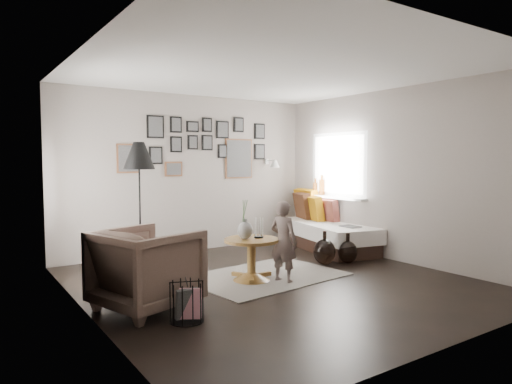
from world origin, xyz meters
TOP-DOWN VIEW (x-y plane):
  - ground at (0.00, 0.00)m, footprint 4.80×4.80m
  - wall_back at (0.00, 2.40)m, footprint 4.50×0.00m
  - wall_front at (0.00, -2.40)m, footprint 4.50×0.00m
  - wall_left at (-2.25, 0.00)m, footprint 0.00×4.80m
  - wall_right at (2.25, 0.00)m, footprint 0.00×4.80m
  - ceiling at (0.00, 0.00)m, footprint 4.80×4.80m
  - door_left at (-2.23, 1.20)m, footprint 0.00×2.14m
  - window_right at (2.18, 1.34)m, footprint 0.15×1.32m
  - gallery_wall at (0.29, 2.38)m, footprint 2.74×0.03m
  - wall_sconce at (1.55, 2.13)m, footprint 0.18×0.36m
  - rug at (0.05, 0.30)m, footprint 2.10×1.58m
  - pedestal_table at (-0.21, 0.21)m, footprint 0.69×0.69m
  - vase at (-0.29, 0.23)m, footprint 0.20×0.20m
  - candles at (-0.10, 0.21)m, footprint 0.12×0.12m
  - daybed at (2.00, 1.28)m, footprint 1.25×2.14m
  - magazine_on_daybed at (1.96, 0.63)m, footprint 0.23×0.31m
  - armchair at (-1.70, -0.09)m, footprint 1.15×1.13m
  - armchair_cushion at (-1.67, -0.04)m, footprint 0.47×0.48m
  - floor_lamp at (-1.29, 1.22)m, footprint 0.41×0.41m
  - magazine_basket at (-1.52, -0.66)m, footprint 0.40×0.40m
  - demijohn_large at (1.17, 0.37)m, footprint 0.33×0.33m
  - demijohn_small at (1.52, 0.25)m, footprint 0.29×0.29m
  - child at (0.09, -0.05)m, footprint 0.35×0.43m

SIDE VIEW (x-z plane):
  - ground at x=0.00m, z-range 0.00..0.00m
  - rug at x=0.05m, z-range 0.00..0.01m
  - demijohn_small at x=1.52m, z-range -0.05..0.39m
  - magazine_basket at x=-1.52m, z-range 0.00..0.38m
  - demijohn_large at x=1.17m, z-range -0.06..0.44m
  - pedestal_table at x=-0.21m, z-range -0.02..0.52m
  - daybed at x=2.00m, z-range -0.18..0.81m
  - armchair at x=-1.70m, z-range 0.00..0.84m
  - magazine_on_daybed at x=1.96m, z-range 0.46..0.47m
  - armchair_cushion at x=-1.67m, z-range 0.39..0.57m
  - child at x=0.09m, z-range 0.00..1.02m
  - candles at x=-0.10m, z-range 0.54..0.79m
  - vase at x=-0.29m, z-range 0.45..0.94m
  - window_right at x=2.18m, z-range 0.28..1.58m
  - door_left at x=-2.23m, z-range -0.02..2.12m
  - wall_back at x=0.00m, z-range -0.95..3.55m
  - wall_front at x=0.00m, z-range -0.95..3.55m
  - wall_left at x=-2.25m, z-range -1.10..3.70m
  - wall_right at x=2.25m, z-range -1.10..3.70m
  - wall_sconce at x=1.55m, z-range 1.38..1.54m
  - floor_lamp at x=-1.29m, z-range 0.64..2.39m
  - gallery_wall at x=0.29m, z-range 1.20..2.28m
  - ceiling at x=0.00m, z-range 2.60..2.60m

